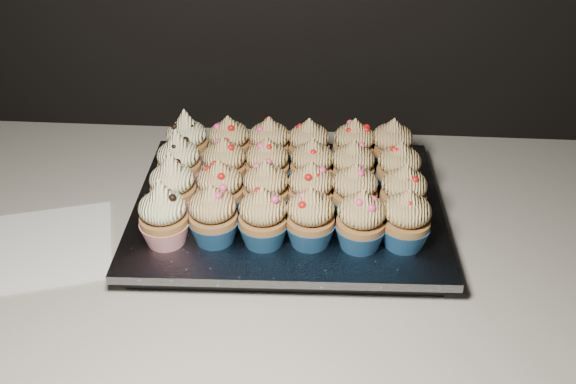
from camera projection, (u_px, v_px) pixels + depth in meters
name	position (u px, v px, depth m)	size (l,w,h in m)	color
worktop	(381.00, 249.00, 0.89)	(2.44, 0.64, 0.04)	beige
napkin	(47.00, 246.00, 0.87)	(0.17, 0.17, 0.00)	white
baking_tray	(288.00, 215.00, 0.91)	(0.39, 0.30, 0.02)	black
foil_lining	(288.00, 205.00, 0.90)	(0.43, 0.33, 0.01)	silver
cupcake_0	(163.00, 216.00, 0.80)	(0.06, 0.06, 0.10)	#AF1826
cupcake_1	(213.00, 215.00, 0.80)	(0.06, 0.06, 0.08)	navy
cupcake_2	(263.00, 218.00, 0.80)	(0.06, 0.06, 0.08)	navy
cupcake_3	(310.00, 218.00, 0.80)	(0.06, 0.06, 0.08)	navy
cupcake_4	(361.00, 221.00, 0.79)	(0.06, 0.06, 0.08)	navy
cupcake_5	(406.00, 220.00, 0.80)	(0.06, 0.06, 0.08)	navy
cupcake_6	(173.00, 187.00, 0.85)	(0.06, 0.06, 0.10)	#AF1826
cupcake_7	(220.00, 190.00, 0.85)	(0.06, 0.06, 0.08)	navy
cupcake_8	(266.00, 190.00, 0.85)	(0.06, 0.06, 0.08)	navy
cupcake_9	(311.00, 191.00, 0.85)	(0.06, 0.06, 0.08)	navy
cupcake_10	(354.00, 193.00, 0.85)	(0.06, 0.06, 0.08)	navy
cupcake_11	(403.00, 194.00, 0.84)	(0.06, 0.06, 0.08)	navy
cupcake_12	(179.00, 163.00, 0.91)	(0.06, 0.06, 0.10)	#AF1826
cupcake_13	(225.00, 166.00, 0.90)	(0.06, 0.06, 0.08)	navy
cupcake_14	(267.00, 166.00, 0.90)	(0.06, 0.06, 0.08)	navy
cupcake_15	(312.00, 167.00, 0.90)	(0.06, 0.06, 0.08)	navy
cupcake_16	(352.00, 168.00, 0.90)	(0.06, 0.06, 0.08)	navy
cupcake_17	(399.00, 170.00, 0.89)	(0.06, 0.06, 0.08)	navy
cupcake_18	(187.00, 142.00, 0.96)	(0.06, 0.06, 0.10)	#AF1826
cupcake_19	(229.00, 144.00, 0.96)	(0.06, 0.06, 0.08)	navy
cupcake_20	(269.00, 145.00, 0.95)	(0.06, 0.06, 0.08)	navy
cupcake_21	(309.00, 146.00, 0.95)	(0.06, 0.06, 0.08)	navy
cupcake_22	(354.00, 146.00, 0.95)	(0.06, 0.06, 0.08)	navy
cupcake_23	(392.00, 146.00, 0.95)	(0.06, 0.06, 0.08)	navy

